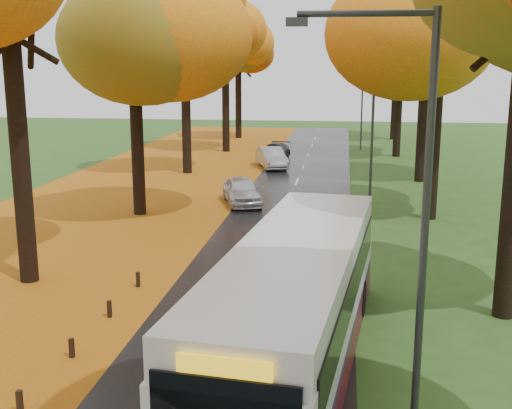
% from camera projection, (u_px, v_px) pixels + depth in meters
% --- Properties ---
extents(road, '(6.50, 90.00, 0.04)m').
position_uv_depth(road, '(278.00, 226.00, 28.71)').
color(road, black).
rests_on(road, ground).
extents(centre_line, '(0.12, 90.00, 0.01)m').
position_uv_depth(centre_line, '(278.00, 225.00, 28.71)').
color(centre_line, silver).
rests_on(centre_line, road).
extents(leaf_verge, '(12.00, 90.00, 0.02)m').
position_uv_depth(leaf_verge, '(87.00, 220.00, 29.91)').
color(leaf_verge, '#7C370B').
rests_on(leaf_verge, ground).
extents(leaf_drift, '(0.90, 90.00, 0.01)m').
position_uv_depth(leaf_drift, '(212.00, 223.00, 29.11)').
color(leaf_drift, '#BB7513').
rests_on(leaf_drift, road).
extents(trees_left, '(9.20, 74.00, 13.88)m').
position_uv_depth(trees_left, '(130.00, 11.00, 29.63)').
color(trees_left, black).
rests_on(trees_left, ground).
extents(trees_right, '(9.30, 74.20, 13.96)m').
position_uv_depth(trees_right, '(451.00, 3.00, 27.53)').
color(trees_right, black).
rests_on(trees_right, ground).
extents(streetlamp_near, '(2.45, 0.18, 8.00)m').
position_uv_depth(streetlamp_near, '(410.00, 211.00, 10.73)').
color(streetlamp_near, '#333538').
rests_on(streetlamp_near, ground).
extents(streetlamp_mid, '(2.45, 0.18, 8.00)m').
position_uv_depth(streetlamp_mid, '(368.00, 113.00, 32.02)').
color(streetlamp_mid, '#333538').
rests_on(streetlamp_mid, ground).
extents(streetlamp_far, '(2.45, 0.18, 8.00)m').
position_uv_depth(streetlamp_far, '(359.00, 94.00, 53.30)').
color(streetlamp_far, '#333538').
rests_on(streetlamp_far, ground).
extents(bus, '(3.92, 11.92, 3.08)m').
position_uv_depth(bus, '(296.00, 302.00, 15.02)').
color(bus, '#520C1C').
rests_on(bus, road).
extents(car_white, '(2.84, 4.39, 1.39)m').
position_uv_depth(car_white, '(242.00, 191.00, 32.99)').
color(car_white, '#B8B8BC').
rests_on(car_white, road).
extents(car_silver, '(2.83, 4.53, 1.41)m').
position_uv_depth(car_silver, '(272.00, 158.00, 44.55)').
color(car_silver, gray).
rests_on(car_silver, road).
extents(car_dark, '(2.29, 4.39, 1.22)m').
position_uv_depth(car_dark, '(275.00, 152.00, 48.35)').
color(car_dark, black).
rests_on(car_dark, road).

